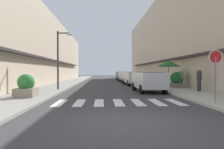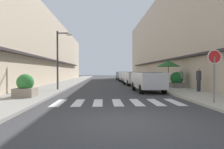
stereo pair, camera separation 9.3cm
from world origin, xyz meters
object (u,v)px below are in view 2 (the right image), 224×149
at_px(pedestrian_walking_near, 199,79).
at_px(pedestrian_walking_far, 181,78).
at_px(parked_car_near, 148,80).
at_px(parked_car_mid, 133,77).
at_px(street_lamp, 60,53).
at_px(round_street_sign, 214,62).
at_px(cafe_umbrella, 168,64).
at_px(parked_car_far, 126,76).
at_px(parked_car_distant, 122,75).
at_px(planter_corner, 25,86).
at_px(planter_midblock, 177,80).

xyz_separation_m(pedestrian_walking_near, pedestrian_walking_far, (-0.06, 2.95, -0.03)).
xyz_separation_m(parked_car_near, parked_car_mid, (0.00, 6.98, 0.00)).
relative_size(parked_car_near, street_lamp, 0.88).
bearing_deg(pedestrian_walking_far, street_lamp, 102.89).
relative_size(round_street_sign, cafe_umbrella, 1.00).
height_order(parked_car_far, pedestrian_walking_far, pedestrian_walking_far).
bearing_deg(pedestrian_walking_far, round_street_sign, 175.55).
relative_size(cafe_umbrella, pedestrian_walking_near, 1.44).
bearing_deg(parked_car_mid, pedestrian_walking_far, -56.16).
height_order(parked_car_distant, cafe_umbrella, cafe_umbrella).
xyz_separation_m(parked_car_distant, planter_corner, (-7.66, -22.02, -0.23)).
height_order(planter_midblock, pedestrian_walking_near, pedestrian_walking_near).
bearing_deg(round_street_sign, parked_car_distant, 93.77).
height_order(parked_car_far, round_street_sign, round_street_sign).
relative_size(parked_car_mid, planter_corner, 3.45).
relative_size(parked_car_mid, parked_car_far, 1.03).
relative_size(parked_car_far, cafe_umbrella, 1.76).
xyz_separation_m(parked_car_far, planter_corner, (-7.66, -16.39, -0.23)).
height_order(cafe_umbrella, pedestrian_walking_near, cafe_umbrella).
relative_size(round_street_sign, planter_midblock, 1.76).
bearing_deg(parked_car_near, planter_corner, -156.62).
height_order(street_lamp, planter_corner, street_lamp).
xyz_separation_m(round_street_sign, planter_corner, (-9.28, 2.58, -1.25)).
height_order(planter_corner, pedestrian_walking_near, pedestrian_walking_near).
distance_m(planter_corner, planter_midblock, 12.15).
bearing_deg(parked_car_mid, parked_car_near, -90.00).
bearing_deg(planter_corner, cafe_umbrella, 31.66).
xyz_separation_m(round_street_sign, cafe_umbrella, (0.97, 8.89, 0.28)).
xyz_separation_m(parked_car_near, parked_car_distant, (0.00, 18.71, 0.00)).
height_order(parked_car_mid, pedestrian_walking_far, pedestrian_walking_far).
bearing_deg(parked_car_mid, parked_car_distant, 90.00).
bearing_deg(planter_corner, parked_car_distant, 70.83).
bearing_deg(planter_midblock, round_street_sign, -100.17).
relative_size(round_street_sign, street_lamp, 0.52).
xyz_separation_m(street_lamp, planter_midblock, (9.78, 1.23, -2.18)).
xyz_separation_m(parked_car_near, cafe_umbrella, (2.59, 3.01, 1.30)).
relative_size(parked_car_mid, street_lamp, 0.95).
distance_m(parked_car_near, pedestrian_walking_near, 3.54).
distance_m(parked_car_far, round_street_sign, 19.06).
height_order(parked_car_mid, round_street_sign, round_street_sign).
relative_size(parked_car_distant, round_street_sign, 1.88).
bearing_deg(parked_car_mid, planter_midblock, -56.27).
relative_size(parked_car_distant, cafe_umbrella, 1.88).
relative_size(parked_car_far, planter_corner, 3.34).
bearing_deg(round_street_sign, cafe_umbrella, 83.80).
height_order(cafe_umbrella, planter_midblock, cafe_umbrella).
distance_m(parked_car_distant, cafe_umbrella, 15.97).
height_order(round_street_sign, cafe_umbrella, cafe_umbrella).
height_order(round_street_sign, pedestrian_walking_far, round_street_sign).
relative_size(parked_car_mid, planter_midblock, 3.20).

